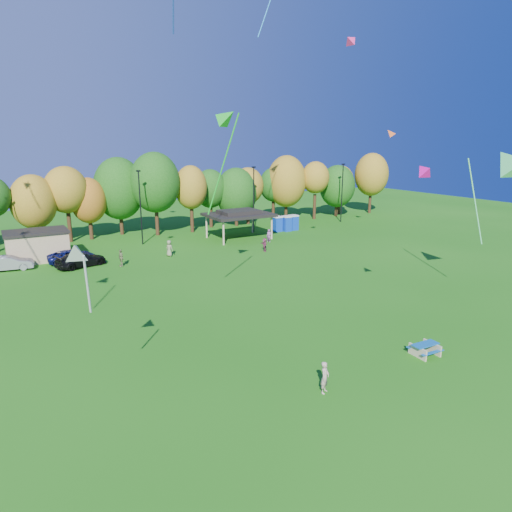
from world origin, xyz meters
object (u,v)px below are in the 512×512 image
picnic_table (425,348)px  car_d (81,260)px  car_c (72,256)px  kite_flyer (325,377)px  porta_potties (286,223)px  car_b (9,263)px

picnic_table → car_d: (-14.06, 31.27, 0.31)m
car_c → car_d: bearing=-165.7°
kite_flyer → car_c: size_ratio=0.35×
porta_potties → car_d: porta_potties is taller
car_c → car_b: bearing=91.5°
car_c → car_d: 2.32m
porta_potties → car_b: bearing=-175.0°
porta_potties → picnic_table: size_ratio=2.15×
kite_flyer → car_d: kite_flyer is taller
porta_potties → picnic_table: 39.47m
picnic_table → car_c: car_c is taller
kite_flyer → car_d: 32.13m
car_c → picnic_table: bearing=-155.2°
porta_potties → car_b: porta_potties is taller
porta_potties → car_c: size_ratio=0.78×
car_c → car_d: car_d is taller
picnic_table → car_b: (-20.42, 33.51, 0.30)m
porta_potties → picnic_table: (-14.74, -36.61, -0.68)m
kite_flyer → car_d: bearing=70.8°
car_b → car_d: size_ratio=0.87×
kite_flyer → car_c: 34.45m
picnic_table → car_b: 39.24m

